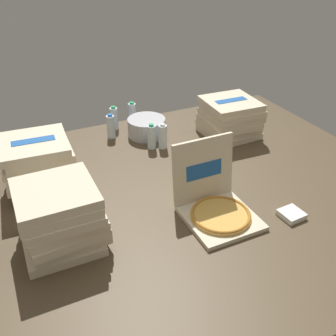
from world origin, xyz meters
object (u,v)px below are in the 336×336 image
(ice_bucket, at_px, (147,127))
(water_bottle_1, at_px, (114,118))
(napkin_pile, at_px, (291,214))
(water_bottle_4, at_px, (152,137))
(open_pizza_box, at_px, (215,203))
(pizza_stack_right_mid, at_px, (39,165))
(water_bottle_2, at_px, (163,136))
(water_bottle_0, at_px, (132,114))
(water_bottle_3, at_px, (111,126))
(pizza_stack_center_far, at_px, (60,217))
(pizza_stack_right_far, at_px, (230,118))

(ice_bucket, relative_size, water_bottle_1, 1.52)
(napkin_pile, bearing_deg, water_bottle_4, 109.85)
(open_pizza_box, height_order, pizza_stack_right_mid, open_pizza_box)
(water_bottle_1, height_order, water_bottle_2, same)
(water_bottle_0, relative_size, napkin_pile, 1.58)
(napkin_pile, bearing_deg, water_bottle_3, 113.70)
(water_bottle_0, relative_size, water_bottle_3, 1.00)
(water_bottle_0, xyz_separation_m, water_bottle_3, (-0.25, -0.16, 0.00))
(water_bottle_4, bearing_deg, pizza_stack_center_far, -137.64)
(water_bottle_1, distance_m, napkin_pile, 1.68)
(water_bottle_2, bearing_deg, open_pizza_box, -94.36)
(water_bottle_0, xyz_separation_m, water_bottle_4, (-0.02, -0.47, 0.00))
(open_pizza_box, bearing_deg, water_bottle_4, 90.78)
(water_bottle_1, bearing_deg, napkin_pile, -70.55)
(open_pizza_box, relative_size, water_bottle_0, 2.23)
(water_bottle_4, xyz_separation_m, napkin_pile, (0.41, -1.13, -0.08))
(pizza_stack_center_far, xyz_separation_m, napkin_pile, (1.26, -0.36, -0.16))
(water_bottle_2, height_order, water_bottle_3, same)
(ice_bucket, height_order, water_bottle_1, water_bottle_1)
(pizza_stack_center_far, xyz_separation_m, pizza_stack_right_far, (1.51, 0.71, -0.02))
(water_bottle_4, relative_size, napkin_pile, 1.58)
(open_pizza_box, height_order, pizza_stack_center_far, open_pizza_box)
(open_pizza_box, distance_m, water_bottle_1, 1.37)
(pizza_stack_right_far, bearing_deg, water_bottle_4, 174.55)
(water_bottle_1, relative_size, napkin_pile, 1.58)
(pizza_stack_right_mid, relative_size, water_bottle_3, 2.27)
(pizza_stack_right_mid, height_order, water_bottle_4, pizza_stack_right_mid)
(ice_bucket, relative_size, water_bottle_4, 1.52)
(open_pizza_box, xyz_separation_m, pizza_stack_right_mid, (-0.87, 0.72, 0.09))
(napkin_pile, bearing_deg, water_bottle_2, 106.63)
(pizza_stack_right_mid, relative_size, water_bottle_4, 2.27)
(water_bottle_2, bearing_deg, water_bottle_4, 158.84)
(pizza_stack_right_mid, distance_m, napkin_pile, 1.58)
(water_bottle_3, bearing_deg, pizza_stack_center_far, -120.04)
(open_pizza_box, bearing_deg, water_bottle_0, 89.58)
(open_pizza_box, height_order, pizza_stack_right_far, open_pizza_box)
(water_bottle_2, distance_m, water_bottle_4, 0.09)
(pizza_stack_center_far, height_order, water_bottle_2, pizza_stack_center_far)
(pizza_stack_right_far, height_order, water_bottle_1, pizza_stack_right_far)
(water_bottle_2, relative_size, water_bottle_4, 1.00)
(pizza_stack_center_far, relative_size, napkin_pile, 3.44)
(pizza_stack_right_far, bearing_deg, pizza_stack_right_mid, -175.05)
(ice_bucket, bearing_deg, water_bottle_2, -83.72)
(pizza_stack_center_far, xyz_separation_m, water_bottle_0, (0.87, 1.25, -0.08))
(pizza_stack_right_far, xyz_separation_m, water_bottle_1, (-0.81, 0.51, -0.05))
(water_bottle_1, xyz_separation_m, water_bottle_3, (-0.07, -0.14, 0.00))
(pizza_stack_right_mid, xyz_separation_m, water_bottle_2, (0.94, 0.16, -0.08))
(water_bottle_1, bearing_deg, pizza_stack_right_far, -32.18)
(pizza_stack_right_far, distance_m, water_bottle_0, 0.83)
(pizza_stack_center_far, bearing_deg, water_bottle_3, 59.96)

